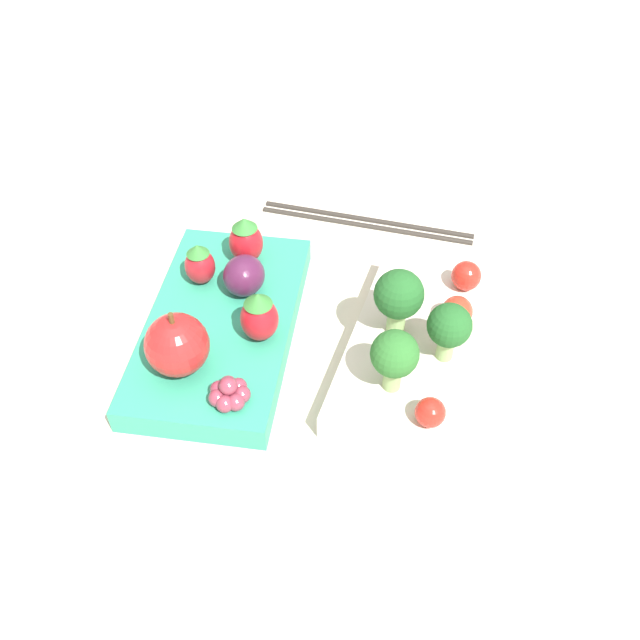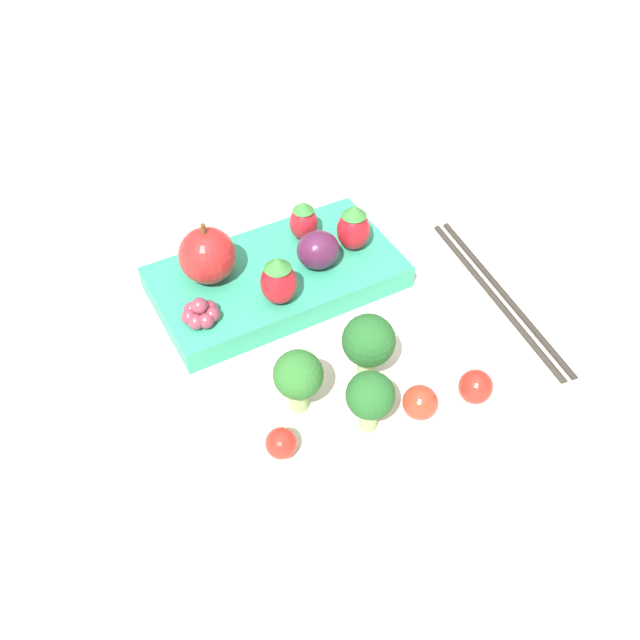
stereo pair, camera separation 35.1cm
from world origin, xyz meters
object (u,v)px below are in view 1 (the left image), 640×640
object	(u,v)px
broccoli_floret_2	(395,356)
cherry_tomato_2	(466,276)
broccoli_floret_0	(399,296)
chopsticks_pair	(368,221)
strawberry_2	(200,264)
apple	(177,345)
grape_cluster	(229,393)
bento_box_fruit	(222,327)
cherry_tomato_1	(430,412)
bento_box_savoury	(422,350)
strawberry_0	(246,240)
plum	(244,276)
cherry_tomato_0	(457,311)
strawberry_1	(259,316)
broccoli_floret_1	(449,327)

from	to	relation	value
broccoli_floret_2	cherry_tomato_2	xyz separation A→B (m)	(-0.12, 0.04, -0.02)
broccoli_floret_0	chopsticks_pair	xyz separation A→B (m)	(-0.16, -0.06, -0.06)
broccoli_floret_2	strawberry_2	world-z (taller)	broccoli_floret_2
apple	grape_cluster	xyz separation A→B (m)	(0.02, 0.05, -0.02)
bento_box_fruit	apple	xyz separation A→B (m)	(0.06, -0.01, 0.04)
broccoli_floret_2	cherry_tomato_1	xyz separation A→B (m)	(0.02, 0.03, -0.02)
broccoli_floret_0	apple	size ratio (longest dim) A/B	1.04
bento_box_savoury	strawberry_0	size ratio (longest dim) A/B	4.24
cherry_tomato_1	cherry_tomato_2	size ratio (longest dim) A/B	0.88
bento_box_fruit	plum	distance (m)	0.05
cherry_tomato_0	plum	distance (m)	0.18
strawberry_2	grape_cluster	xyz separation A→B (m)	(0.11, 0.07, -0.01)
cherry_tomato_0	strawberry_1	xyz separation A→B (m)	(0.05, -0.15, 0.01)
strawberry_0	plum	distance (m)	0.04
apple	grape_cluster	distance (m)	0.05
broccoli_floret_0	cherry_tomato_0	bearing A→B (deg)	115.04
strawberry_2	bento_box_fruit	bearing A→B (deg)	39.31
broccoli_floret_2	bento_box_savoury	bearing A→B (deg)	163.08
bento_box_savoury	broccoli_floret_2	bearing A→B (deg)	-16.92
bento_box_savoury	grape_cluster	xyz separation A→B (m)	(0.09, -0.13, 0.02)
bento_box_fruit	chopsticks_pair	world-z (taller)	bento_box_fruit
chopsticks_pair	cherry_tomato_0	bearing A→B (deg)	36.96
cherry_tomato_2	plum	bearing A→B (deg)	-73.54
broccoli_floret_1	apple	xyz separation A→B (m)	(0.06, -0.19, -0.01)
broccoli_floret_1	cherry_tomato_1	bearing A→B (deg)	-1.12
cherry_tomato_0	strawberry_2	size ratio (longest dim) A/B	0.64
bento_box_fruit	strawberry_0	distance (m)	0.08
cherry_tomato_2	grape_cluster	distance (m)	0.22
broccoli_floret_2	cherry_tomato_0	world-z (taller)	broccoli_floret_2
apple	strawberry_1	bearing A→B (deg)	133.57
strawberry_1	bento_box_savoury	bearing A→B (deg)	102.53
grape_cluster	broccoli_floret_0	bearing A→B (deg)	134.11
bento_box_savoury	bento_box_fruit	size ratio (longest dim) A/B	0.85
cherry_tomato_1	plum	bearing A→B (deg)	-118.71
broccoli_floret_1	plum	distance (m)	0.18
bento_box_fruit	cherry_tomato_1	world-z (taller)	cherry_tomato_1
chopsticks_pair	strawberry_0	bearing A→B (deg)	-39.66
strawberry_2	grape_cluster	size ratio (longest dim) A/B	1.27
broccoli_floret_1	bento_box_savoury	bearing A→B (deg)	-122.96
bento_box_fruit	cherry_tomato_2	bearing A→B (deg)	115.20
bento_box_fruit	broccoli_floret_0	xyz separation A→B (m)	(-0.02, 0.14, 0.05)
broccoli_floret_0	strawberry_1	world-z (taller)	broccoli_floret_0
cherry_tomato_2	bento_box_fruit	bearing A→B (deg)	-64.80
cherry_tomato_1	chopsticks_pair	xyz separation A→B (m)	(-0.24, -0.10, -0.03)
bento_box_savoury	strawberry_0	bearing A→B (deg)	-108.62
cherry_tomato_0	strawberry_2	xyz separation A→B (m)	(0.01, -0.22, 0.01)
apple	strawberry_0	xyz separation A→B (m)	(-0.13, 0.01, -0.00)
bento_box_fruit	cherry_tomato_1	bearing A→B (deg)	72.11
bento_box_savoury	broccoli_floret_0	size ratio (longest dim) A/B	3.24
broccoli_floret_0	strawberry_0	size ratio (longest dim) A/B	1.31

